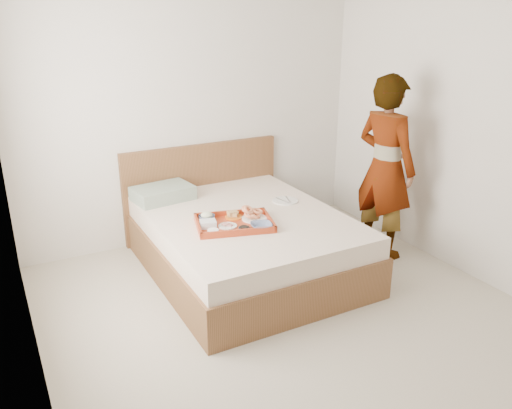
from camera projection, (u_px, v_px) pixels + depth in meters
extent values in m
cube|color=#BFB6A2|center=(302.00, 326.00, 3.81)|extent=(3.50, 4.00, 0.01)
cube|color=silver|center=(194.00, 109.00, 5.01)|extent=(3.50, 0.01, 2.60)
cube|color=silver|center=(16.00, 198.00, 2.58)|extent=(0.01, 4.00, 2.60)
cube|color=silver|center=(490.00, 129.00, 4.13)|extent=(0.01, 4.00, 2.60)
cube|color=brown|center=(246.00, 243.00, 4.56)|extent=(1.65, 2.00, 0.53)
cube|color=brown|center=(202.00, 190.00, 5.29)|extent=(1.65, 0.06, 0.95)
cube|color=#9EAD9C|center=(163.00, 193.00, 4.82)|extent=(0.57, 0.43, 0.13)
cube|color=#AF3519|center=(234.00, 223.00, 4.23)|extent=(0.71, 0.60, 0.06)
cylinder|color=white|center=(254.00, 218.00, 4.33)|extent=(0.26, 0.26, 0.01)
imported|color=navy|center=(261.00, 226.00, 4.14)|extent=(0.21, 0.21, 0.04)
cylinder|color=black|center=(244.00, 229.00, 4.09)|extent=(0.11, 0.11, 0.03)
cylinder|color=white|center=(228.00, 226.00, 4.18)|extent=(0.19, 0.19, 0.01)
cylinder|color=orange|center=(234.00, 217.00, 4.36)|extent=(0.18, 0.18, 0.01)
imported|color=navy|center=(207.00, 218.00, 4.31)|extent=(0.17, 0.17, 0.04)
cube|color=silver|center=(208.00, 224.00, 4.16)|extent=(0.15, 0.14, 0.06)
cylinder|color=white|center=(213.00, 231.00, 4.05)|extent=(0.11, 0.11, 0.03)
cylinder|color=white|center=(285.00, 201.00, 4.79)|extent=(0.27, 0.27, 0.01)
imported|color=white|center=(385.00, 168.00, 4.71)|extent=(0.51, 0.68, 1.69)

